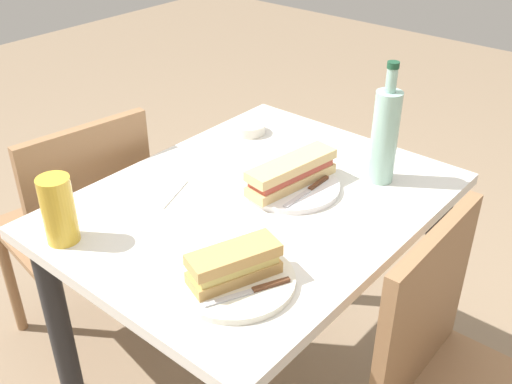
% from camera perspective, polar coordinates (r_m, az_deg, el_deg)
% --- Properties ---
extents(dining_table, '(0.96, 0.74, 0.75)m').
position_cam_1_polar(dining_table, '(1.56, -0.00, -4.97)').
color(dining_table, silver).
rests_on(dining_table, ground).
extents(chair_near, '(0.45, 0.45, 0.86)m').
position_cam_1_polar(chair_near, '(1.91, -16.15, -3.16)').
color(chair_near, '#936B47').
rests_on(chair_near, ground).
extents(plate_near, '(0.25, 0.25, 0.01)m').
position_cam_1_polar(plate_near, '(1.52, 3.35, 0.53)').
color(plate_near, white).
rests_on(plate_near, dining_table).
extents(baguette_sandwich_near, '(0.27, 0.11, 0.07)m').
position_cam_1_polar(baguette_sandwich_near, '(1.50, 3.40, 1.90)').
color(baguette_sandwich_near, '#DBB77A').
rests_on(baguette_sandwich_near, plate_near).
extents(knife_near, '(0.18, 0.01, 0.01)m').
position_cam_1_polar(knife_near, '(1.49, 5.13, 0.25)').
color(knife_near, silver).
rests_on(knife_near, plate_near).
extents(plate_far, '(0.25, 0.25, 0.01)m').
position_cam_1_polar(plate_far, '(1.21, -2.07, -8.39)').
color(plate_far, silver).
rests_on(plate_far, dining_table).
extents(baguette_sandwich_far, '(0.20, 0.13, 0.07)m').
position_cam_1_polar(baguette_sandwich_far, '(1.19, -2.10, -6.84)').
color(baguette_sandwich_far, tan).
rests_on(baguette_sandwich_far, plate_far).
extents(knife_far, '(0.17, 0.09, 0.01)m').
position_cam_1_polar(knife_far, '(1.17, -0.27, -9.34)').
color(knife_far, silver).
rests_on(knife_far, plate_far).
extents(water_bottle, '(0.07, 0.07, 0.32)m').
position_cam_1_polar(water_bottle, '(1.54, 12.17, 5.36)').
color(water_bottle, '#99C6B7').
rests_on(water_bottle, dining_table).
extents(beer_glass, '(0.07, 0.07, 0.16)m').
position_cam_1_polar(beer_glass, '(1.36, -18.31, -1.64)').
color(beer_glass, gold).
rests_on(beer_glass, dining_table).
extents(olive_bowl, '(0.10, 0.10, 0.03)m').
position_cam_1_polar(olive_bowl, '(1.81, -0.66, 6.09)').
color(olive_bowl, silver).
rests_on(olive_bowl, dining_table).
extents(paper_napkin, '(0.18, 0.18, 0.00)m').
position_cam_1_polar(paper_napkin, '(1.54, -9.95, 0.22)').
color(paper_napkin, white).
rests_on(paper_napkin, dining_table).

